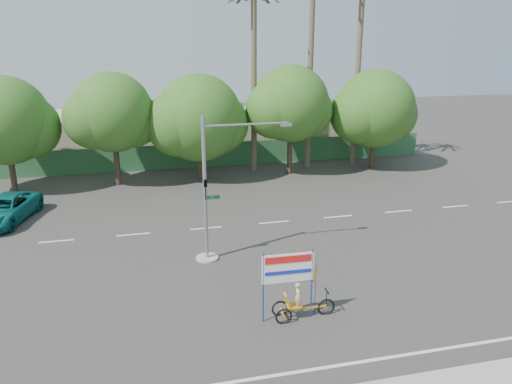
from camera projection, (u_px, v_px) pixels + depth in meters
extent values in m
plane|color=#33302D|center=(279.00, 292.00, 21.27)|extent=(120.00, 120.00, 0.00)
cube|color=#336B3D|center=(207.00, 155.00, 40.88)|extent=(38.00, 0.08, 2.00)
cube|color=beige|center=(83.00, 138.00, 42.53)|extent=(12.00, 8.00, 4.00)
cube|color=beige|center=(285.00, 131.00, 46.58)|extent=(14.00, 8.00, 3.60)
cylinder|color=#473828|center=(12.00, 167.00, 34.31)|extent=(0.40, 0.40, 3.52)
sphere|color=#1D4D16|center=(5.00, 121.00, 33.34)|extent=(6.00, 6.00, 6.00)
sphere|color=#1D4D16|center=(28.00, 127.00, 34.08)|extent=(4.32, 4.32, 4.32)
cylinder|color=#473828|center=(117.00, 160.00, 35.83)|extent=(0.40, 0.40, 3.74)
sphere|color=#1D4D16|center=(113.00, 112.00, 34.79)|extent=(5.60, 5.60, 5.60)
sphere|color=#1D4D16|center=(132.00, 119.00, 35.53)|extent=(4.03, 4.03, 4.03)
sphere|color=#1D4D16|center=(94.00, 118.00, 34.38)|extent=(4.26, 4.26, 4.26)
cylinder|color=#473828|center=(200.00, 158.00, 37.22)|extent=(0.40, 0.40, 3.30)
sphere|color=#1D4D16|center=(199.00, 118.00, 36.31)|extent=(6.40, 6.40, 6.40)
sphere|color=#1D4D16|center=(218.00, 124.00, 37.06)|extent=(4.61, 4.61, 4.61)
sphere|color=#1D4D16|center=(179.00, 123.00, 35.85)|extent=(4.86, 4.86, 4.86)
cylinder|color=#473828|center=(290.00, 149.00, 38.68)|extent=(0.40, 0.40, 3.87)
sphere|color=#1D4D16|center=(291.00, 104.00, 37.61)|extent=(5.80, 5.80, 5.80)
sphere|color=#1D4D16|center=(306.00, 111.00, 38.36)|extent=(4.18, 4.18, 4.18)
sphere|color=#1D4D16|center=(275.00, 109.00, 37.20)|extent=(4.41, 4.41, 4.41)
cylinder|color=#473828|center=(372.00, 147.00, 40.30)|extent=(0.40, 0.40, 3.43)
sphere|color=#1D4D16|center=(375.00, 109.00, 39.35)|extent=(6.20, 6.20, 6.20)
sphere|color=#1D4D16|center=(389.00, 115.00, 40.10)|extent=(4.46, 4.46, 4.46)
sphere|color=#1D4D16|center=(360.00, 114.00, 38.90)|extent=(4.71, 4.71, 4.71)
cylinder|color=#70604C|center=(311.00, 61.00, 38.51)|extent=(0.44, 0.44, 17.00)
cylinder|color=#70604C|center=(358.00, 73.00, 39.70)|extent=(0.44, 0.44, 15.00)
cylinder|color=#70604C|center=(254.00, 82.00, 37.98)|extent=(0.44, 0.44, 14.00)
cylinder|color=gray|center=(207.00, 258.00, 24.41)|extent=(1.10, 1.10, 0.10)
cylinder|color=gray|center=(205.00, 191.00, 23.35)|extent=(0.18, 0.18, 7.00)
cylinder|color=gray|center=(246.00, 124.00, 22.87)|extent=(4.00, 0.10, 0.10)
cube|color=gray|center=(286.00, 125.00, 23.32)|extent=(0.55, 0.20, 0.12)
imported|color=black|center=(206.00, 190.00, 23.12)|extent=(0.16, 0.20, 1.00)
cube|color=#14662D|center=(213.00, 197.00, 23.54)|extent=(0.70, 0.04, 0.18)
torus|color=black|center=(326.00, 307.00, 19.52)|extent=(0.72, 0.10, 0.72)
torus|color=black|center=(280.00, 308.00, 19.46)|extent=(0.67, 0.10, 0.67)
torus|color=black|center=(284.00, 317.00, 18.91)|extent=(0.67, 0.10, 0.67)
cube|color=gold|center=(304.00, 308.00, 19.33)|extent=(1.79, 0.12, 0.06)
cube|color=gold|center=(282.00, 312.00, 19.18)|extent=(0.08, 0.63, 0.05)
cube|color=gold|center=(294.00, 306.00, 19.20)|extent=(0.54, 0.46, 0.06)
cube|color=gold|center=(287.00, 300.00, 19.06)|extent=(0.25, 0.45, 0.57)
cylinder|color=black|center=(327.00, 297.00, 19.40)|extent=(0.03, 0.03, 0.58)
cube|color=black|center=(327.00, 291.00, 19.31)|extent=(0.06, 0.48, 0.04)
imported|color=#CCB284|center=(298.00, 296.00, 19.11)|extent=(0.28, 0.42, 1.14)
cylinder|color=#192EBE|center=(263.00, 288.00, 18.70)|extent=(0.06, 0.06, 2.85)
cylinder|color=#192EBE|center=(312.00, 283.00, 19.06)|extent=(0.06, 0.06, 2.85)
cube|color=white|center=(288.00, 268.00, 18.65)|extent=(2.00, 0.11, 1.16)
cube|color=red|center=(288.00, 259.00, 18.51)|extent=(1.79, 0.07, 0.27)
cube|color=#192EBE|center=(288.00, 272.00, 18.67)|extent=(1.79, 0.07, 0.15)
cylinder|color=black|center=(315.00, 290.00, 19.19)|extent=(0.02, 0.02, 2.21)
cube|color=red|center=(307.00, 275.00, 18.91)|extent=(0.94, 0.05, 0.69)
imported|color=#0E6766|center=(4.00, 209.00, 29.02)|extent=(3.87, 5.92, 1.52)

